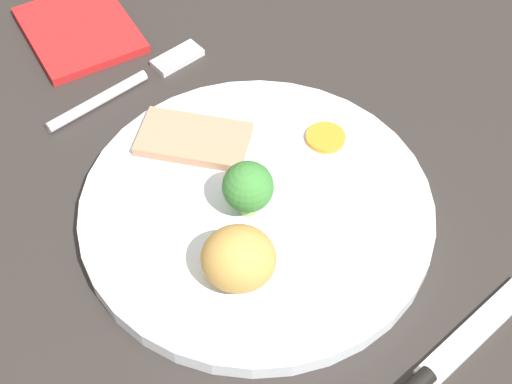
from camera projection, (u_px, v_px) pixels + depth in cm
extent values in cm
cube|color=#2B2623|center=(257.00, 230.00, 57.59)|extent=(120.00, 84.00, 3.60)
cylinder|color=white|center=(256.00, 206.00, 55.82)|extent=(25.80, 25.80, 1.40)
cube|color=tan|center=(194.00, 139.00, 58.46)|extent=(9.55, 8.55, 0.80)
ellipsoid|color=#BC8C42|center=(239.00, 259.00, 49.60)|extent=(6.85, 6.85, 4.28)
cylinder|color=orange|center=(326.00, 138.00, 58.82)|extent=(3.07, 3.07, 0.41)
cylinder|color=#8CB766|center=(249.00, 205.00, 54.13)|extent=(1.23, 1.23, 1.43)
sphere|color=#387A33|center=(248.00, 187.00, 52.57)|extent=(3.65, 3.65, 3.65)
cylinder|color=silver|center=(98.00, 101.00, 62.93)|extent=(1.35, 9.53, 0.90)
cube|color=silver|center=(177.00, 58.00, 66.39)|extent=(2.21, 4.59, 0.60)
cube|color=silver|center=(475.00, 331.00, 50.05)|extent=(2.05, 10.55, 0.40)
cube|color=red|center=(80.00, 30.00, 68.57)|extent=(12.87, 11.43, 0.80)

